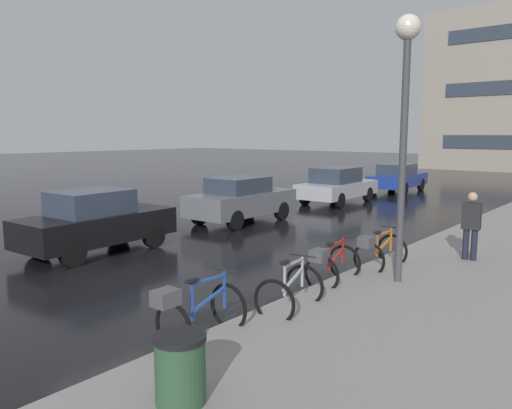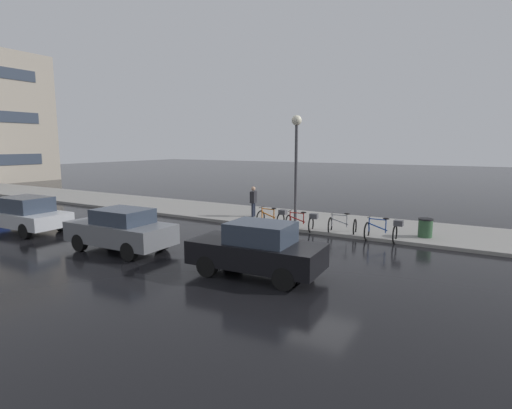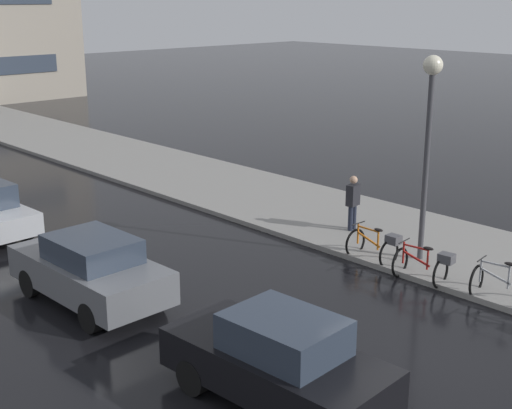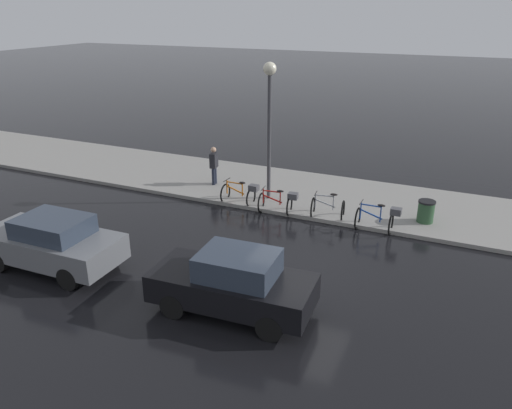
{
  "view_description": "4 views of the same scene",
  "coord_description": "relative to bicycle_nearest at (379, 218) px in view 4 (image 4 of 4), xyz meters",
  "views": [
    {
      "loc": [
        8.7,
        -6.05,
        3.03
      ],
      "look_at": [
        -0.12,
        4.53,
        1.07
      ],
      "focal_mm": 35.0,
      "sensor_mm": 36.0,
      "label": 1
    },
    {
      "loc": [
        -12.34,
        -4.83,
        3.86
      ],
      "look_at": [
        1.42,
        3.3,
        1.46
      ],
      "focal_mm": 28.0,
      "sensor_mm": 36.0,
      "label": 2
    },
    {
      "loc": [
        -9.92,
        -6.39,
        6.53
      ],
      "look_at": [
        1.27,
        5.46,
        1.75
      ],
      "focal_mm": 50.0,
      "sensor_mm": 36.0,
      "label": 3
    },
    {
      "loc": [
        -11.8,
        -3.82,
        7.04
      ],
      "look_at": [
        0.48,
        1.7,
        1.65
      ],
      "focal_mm": 35.0,
      "sensor_mm": 36.0,
      "label": 4
    }
  ],
  "objects": [
    {
      "name": "sidewalk_kerb",
      "position": [
        2.38,
        11.33,
        -0.44
      ],
      "size": [
        4.8,
        60.0,
        0.14
      ],
      "primitive_type": "cube",
      "color": "gray",
      "rests_on": "ground"
    },
    {
      "name": "ground_plane",
      "position": [
        -3.62,
        1.33,
        -0.51
      ],
      "size": [
        140.0,
        140.0,
        0.0
      ],
      "primitive_type": "plane",
      "color": "black"
    },
    {
      "name": "car_black",
      "position": [
        -6.1,
        2.3,
        0.29
      ],
      "size": [
        1.93,
        4.06,
        1.62
      ],
      "color": "black",
      "rests_on": "ground"
    },
    {
      "name": "pedestrian",
      "position": [
        1.67,
        7.08,
        0.46
      ],
      "size": [
        0.43,
        0.29,
        1.72
      ],
      "color": "#1E2333",
      "rests_on": "ground"
    },
    {
      "name": "car_grey",
      "position": [
        -6.2,
        8.0,
        0.28
      ],
      "size": [
        1.87,
        4.11,
        1.57
      ],
      "color": "slate",
      "rests_on": "ground"
    },
    {
      "name": "bicycle_second",
      "position": [
        0.35,
        1.84,
        -0.09
      ],
      "size": [
        0.9,
        1.21,
        0.99
      ],
      "color": "black",
      "rests_on": "ground"
    },
    {
      "name": "bicycle_nearest",
      "position": [
        0.0,
        0.0,
        0.0
      ],
      "size": [
        0.76,
        1.43,
        1.0
      ],
      "color": "black",
      "rests_on": "ground"
    },
    {
      "name": "trash_bin",
      "position": [
        1.21,
        -1.35,
        -0.05
      ],
      "size": [
        0.58,
        0.58,
        0.9
      ],
      "color": "#2D5133",
      "rests_on": "ground"
    },
    {
      "name": "bicycle_third",
      "position": [
        0.08,
        3.57,
        -0.02
      ],
      "size": [
        0.85,
        1.43,
        0.95
      ],
      "color": "black",
      "rests_on": "ground"
    },
    {
      "name": "streetlamp",
      "position": [
        1.12,
        4.42,
        3.24
      ],
      "size": [
        0.47,
        0.47,
        5.21
      ],
      "color": "#424247",
      "rests_on": "ground"
    },
    {
      "name": "bicycle_farthest",
      "position": [
        0.31,
        5.19,
        -0.02
      ],
      "size": [
        0.78,
        1.42,
        0.94
      ],
      "color": "black",
      "rests_on": "ground"
    }
  ]
}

